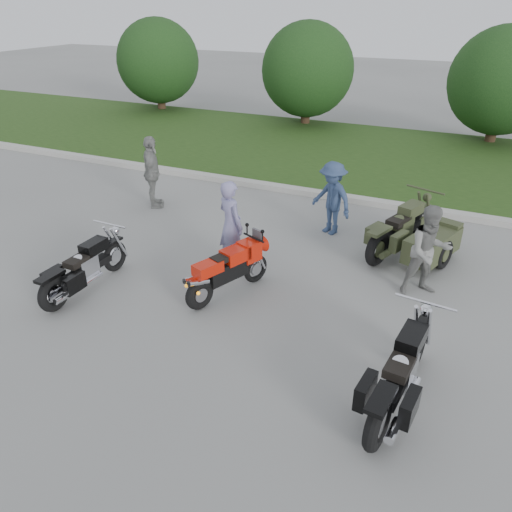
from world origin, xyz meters
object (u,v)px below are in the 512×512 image
at_px(person_denim, 332,198).
at_px(cruiser_sidecar, 418,239).
at_px(cruiser_left, 82,270).
at_px(person_stripe, 231,225).
at_px(person_grey, 429,251).
at_px(cruiser_right, 399,378).
at_px(sportbike_red, 227,270).
at_px(person_back, 152,172).

bearing_deg(person_denim, cruiser_sidecar, 12.30).
distance_m(cruiser_left, person_stripe, 2.83).
xyz_separation_m(cruiser_left, person_grey, (5.57, 2.49, 0.41)).
height_order(person_grey, person_denim, person_grey).
bearing_deg(cruiser_left, cruiser_sidecar, 37.10).
xyz_separation_m(cruiser_right, cruiser_sidecar, (-0.42, 4.33, -0.02)).
xyz_separation_m(cruiser_sidecar, person_grey, (0.32, -1.28, 0.39)).
xyz_separation_m(cruiser_left, cruiser_sidecar, (5.25, 3.77, 0.02)).
relative_size(sportbike_red, person_grey, 1.07).
bearing_deg(cruiser_left, person_back, 108.65).
distance_m(cruiser_right, person_stripe, 4.50).
relative_size(cruiser_sidecar, person_stripe, 1.36).
relative_size(cruiser_sidecar, person_denim, 1.45).
relative_size(person_stripe, person_back, 0.98).
bearing_deg(cruiser_sidecar, person_stripe, -132.25).
distance_m(person_denim, person_back, 4.52).
distance_m(cruiser_right, person_grey, 3.08).
height_order(sportbike_red, person_stripe, person_stripe).
xyz_separation_m(cruiser_sidecar, person_back, (-6.48, 0.19, 0.45)).
distance_m(sportbike_red, person_stripe, 1.17).
height_order(cruiser_right, person_back, person_back).
xyz_separation_m(person_stripe, person_denim, (1.31, 2.31, -0.06)).
distance_m(sportbike_red, person_grey, 3.53).
distance_m(sportbike_red, cruiser_left, 2.60).
height_order(person_stripe, person_back, person_back).
distance_m(cruiser_left, person_back, 4.17).
height_order(sportbike_red, cruiser_right, cruiser_right).
xyz_separation_m(sportbike_red, cruiser_right, (3.25, -1.51, -0.05)).
xyz_separation_m(person_grey, person_denim, (-2.29, 1.79, -0.01)).
bearing_deg(person_stripe, person_back, -2.19).
relative_size(cruiser_right, person_back, 1.34).
height_order(cruiser_left, cruiser_sidecar, cruiser_sidecar).
bearing_deg(sportbike_red, person_grey, 47.80).
height_order(sportbike_red, person_grey, person_grey).
bearing_deg(cruiser_right, person_denim, 122.96).
height_order(cruiser_sidecar, person_stripe, person_stripe).
xyz_separation_m(person_stripe, person_back, (-3.20, 1.98, 0.02)).
distance_m(cruiser_sidecar, person_stripe, 3.76).
bearing_deg(cruiser_right, person_stripe, 152.25).
bearing_deg(cruiser_sidecar, cruiser_left, -125.29).
xyz_separation_m(person_denim, person_back, (-4.51, -0.32, 0.07)).
bearing_deg(person_denim, cruiser_right, -36.89).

